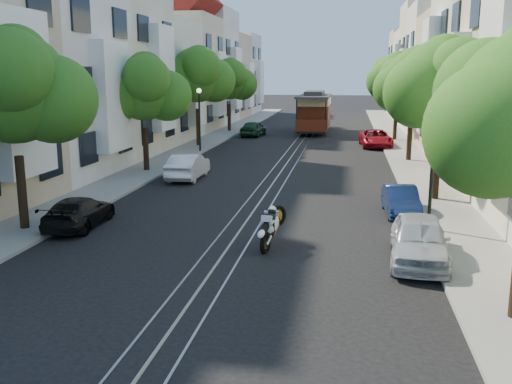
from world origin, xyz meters
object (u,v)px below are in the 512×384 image
at_px(tree_e_c, 414,85).
at_px(parked_car_e_far, 376,138).
at_px(tree_w_b, 144,90).
at_px(parked_car_w_near, 79,212).
at_px(sportbike_rider, 271,225).
at_px(tree_e_b, 443,86).
at_px(parked_car_e_mid, 401,201).
at_px(parked_car_e_near, 419,239).
at_px(cable_car, 314,110).
at_px(tree_e_d, 398,78).
at_px(tree_w_d, 229,81).
at_px(lamp_west, 199,110).
at_px(parked_car_w_far, 253,129).
at_px(lamp_east, 433,148).
at_px(tree_w_a, 15,90).
at_px(parked_car_w_mid, 188,166).
at_px(tree_w_c, 198,76).

bearing_deg(tree_e_c, parked_car_e_far, 104.05).
height_order(tree_w_b, parked_car_w_near, tree_w_b).
bearing_deg(parked_car_w_near, sportbike_rider, 166.46).
relative_size(tree_e_b, parked_car_e_mid, 2.02).
distance_m(tree_e_c, parked_car_e_near, 19.69).
xyz_separation_m(sportbike_rider, cable_car, (-0.80, 35.12, 1.28)).
height_order(tree_e_c, tree_e_d, tree_e_d).
xyz_separation_m(tree_w_d, cable_car, (7.64, 0.56, -2.60)).
xyz_separation_m(tree_e_c, lamp_west, (-13.56, 2.02, -1.75)).
height_order(cable_car, parked_car_w_far, cable_car).
bearing_deg(parked_car_e_far, lamp_west, -162.17).
relative_size(tree_e_c, tree_w_d, 1.00).
xyz_separation_m(lamp_east, parked_car_e_far, (-0.75, 22.80, -2.21)).
height_order(parked_car_e_far, parked_car_w_far, parked_car_w_far).
bearing_deg(tree_e_c, tree_w_d, 131.99).
distance_m(tree_w_a, lamp_west, 20.13).
relative_size(tree_e_d, parked_car_e_near, 1.74).
bearing_deg(parked_car_e_near, cable_car, 102.11).
bearing_deg(tree_w_b, tree_e_c, 22.62).
bearing_deg(sportbike_rider, parked_car_e_near, 2.43).
relative_size(tree_e_c, tree_e_d, 0.95).
bearing_deg(tree_e_b, parked_car_w_mid, 163.88).
xyz_separation_m(tree_e_d, parked_car_e_far, (-1.71, -4.17, -4.24)).
distance_m(lamp_west, cable_car, 16.07).
distance_m(tree_e_c, lamp_east, 16.10).
bearing_deg(tree_w_a, sportbike_rider, -3.75).
xyz_separation_m(lamp_east, parked_car_e_near, (-0.70, -3.25, -2.18)).
distance_m(tree_w_a, tree_w_b, 12.00).
bearing_deg(tree_w_a, tree_e_d, 63.59).
height_order(tree_w_c, parked_car_e_mid, tree_w_c).
xyz_separation_m(cable_car, parked_car_w_near, (-6.10, -33.76, -1.47)).
distance_m(lamp_west, parked_car_w_near, 19.37).
height_order(tree_w_b, cable_car, tree_w_b).
bearing_deg(sportbike_rider, tree_e_c, 83.41).
bearing_deg(lamp_west, tree_w_a, -92.40).
distance_m(tree_w_a, cable_car, 35.50).
relative_size(lamp_west, parked_car_w_mid, 1.06).
relative_size(tree_e_c, cable_car, 0.74).
relative_size(sportbike_rider, parked_car_e_near, 0.47).
distance_m(tree_w_c, parked_car_e_mid, 23.03).
bearing_deg(parked_car_w_mid, parked_car_w_near, 82.50).
relative_size(tree_w_b, tree_w_d, 0.96).
bearing_deg(tree_w_b, parked_car_e_near, -46.06).
relative_size(tree_e_d, tree_w_d, 1.05).
distance_m(lamp_east, parked_car_e_near, 3.97).
xyz_separation_m(tree_w_b, tree_w_c, (0.00, 11.00, 0.67)).
height_order(tree_w_a, parked_car_e_far, tree_w_a).
distance_m(tree_e_b, tree_w_a, 16.01).
relative_size(tree_w_d, parked_car_e_near, 1.66).
bearing_deg(cable_car, tree_e_b, -75.71).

